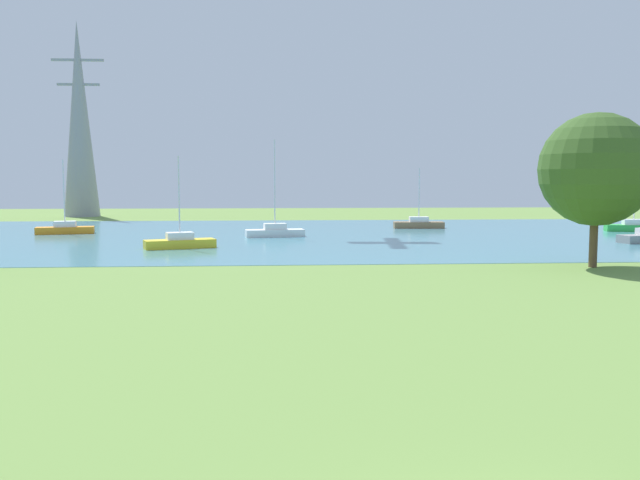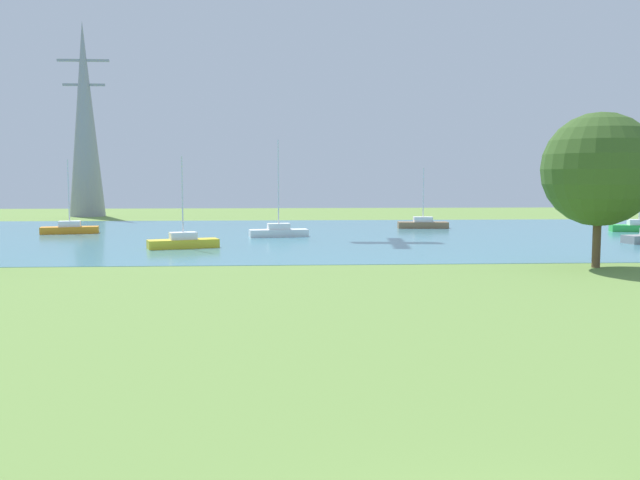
{
  "view_description": "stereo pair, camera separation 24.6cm",
  "coord_description": "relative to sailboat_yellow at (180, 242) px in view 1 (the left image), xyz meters",
  "views": [
    {
      "loc": [
        -3.08,
        -7.18,
        4.84
      ],
      "look_at": [
        -1.39,
        17.91,
        2.53
      ],
      "focal_mm": 37.8,
      "sensor_mm": 36.0,
      "label": 1
    },
    {
      "loc": [
        -2.83,
        -7.2,
        4.84
      ],
      "look_at": [
        -1.39,
        17.91,
        2.53
      ],
      "focal_mm": 37.8,
      "sensor_mm": 36.0,
      "label": 2
    }
  ],
  "objects": [
    {
      "name": "sailboat_white",
      "position": [
        6.57,
        8.72,
        0.02
      ],
      "size": [
        4.97,
        2.21,
        7.96
      ],
      "color": "white",
      "rests_on": "water_surface"
    },
    {
      "name": "tree_east_far",
      "position": [
        23.87,
        -11.47,
        4.85
      ],
      "size": [
        6.12,
        6.12,
        8.37
      ],
      "color": "brown",
      "rests_on": "ground"
    },
    {
      "name": "water_surface",
      "position": [
        9.64,
        10.34,
        -0.45
      ],
      "size": [
        140.0,
        40.0,
        0.02
      ],
      "primitive_type": "cube",
      "color": "teal",
      "rests_on": "ground"
    },
    {
      "name": "sailboat_yellow",
      "position": [
        0.0,
        0.0,
        0.0
      ],
      "size": [
        5.03,
        2.94,
        6.34
      ],
      "color": "yellow",
      "rests_on": "water_surface"
    },
    {
      "name": "ground_plane",
      "position": [
        9.64,
        -17.66,
        -0.46
      ],
      "size": [
        160.0,
        160.0,
        0.0
      ],
      "primitive_type": "plane",
      "color": "olive"
    },
    {
      "name": "sailboat_green",
      "position": [
        39.11,
        12.12,
        -0.01
      ],
      "size": [
        5.02,
        2.58,
        5.5
      ],
      "color": "green",
      "rests_on": "water_surface"
    },
    {
      "name": "electricity_pylon",
      "position": [
        -17.85,
        40.45,
        11.75
      ],
      "size": [
        6.4,
        4.4,
        24.39
      ],
      "color": "gray",
      "rests_on": "ground"
    },
    {
      "name": "sailboat_brown",
      "position": [
        20.49,
        17.45,
        -0.01
      ],
      "size": [
        4.89,
        1.84,
        5.8
      ],
      "color": "brown",
      "rests_on": "water_surface"
    },
    {
      "name": "sailboat_orange",
      "position": [
        -11.68,
        12.93,
        0.0
      ],
      "size": [
        5.01,
        2.46,
        6.42
      ],
      "color": "orange",
      "rests_on": "water_surface"
    }
  ]
}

